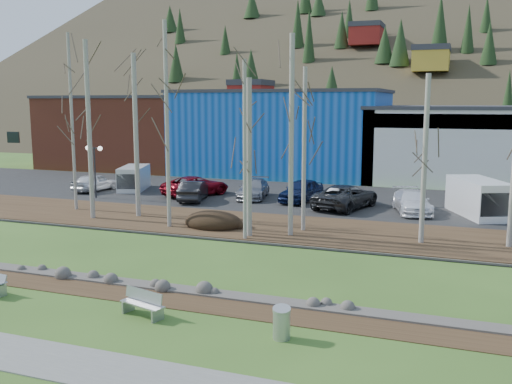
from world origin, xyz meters
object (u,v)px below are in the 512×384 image
at_px(street_lamp, 94,157).
at_px(car_6, 346,196).
at_px(car_5, 346,195).
at_px(van_white, 480,198).
at_px(seagull, 141,294).
at_px(car_1, 194,191).
at_px(car_7, 412,202).
at_px(car_2, 196,186).
at_px(car_4, 301,190).
at_px(van_grey, 133,178).
at_px(car_3, 253,189).
at_px(litter_bin, 282,324).
at_px(car_0, 95,182).
at_px(bench_intact, 143,303).

relative_size(street_lamp, car_6, 0.67).
xyz_separation_m(car_5, van_white, (8.61, -1.32, 0.49)).
relative_size(seagull, van_white, 0.08).
height_order(seagull, car_5, car_5).
xyz_separation_m(car_1, car_5, (10.57, 2.36, -0.08)).
bearing_deg(car_7, car_2, 159.40).
bearing_deg(street_lamp, seagull, -45.40).
bearing_deg(car_4, van_white, 3.04).
relative_size(car_5, van_grey, 0.83).
relative_size(street_lamp, car_3, 0.81).
relative_size(litter_bin, car_7, 0.19).
height_order(car_0, car_4, car_4).
xyz_separation_m(street_lamp, car_7, (22.42, 2.25, -2.32)).
height_order(car_5, van_white, van_white).
height_order(litter_bin, car_1, car_1).
distance_m(car_3, car_5, 6.91).
xyz_separation_m(car_2, car_6, (11.67, -1.22, 0.05)).
bearing_deg(car_0, seagull, 136.50).
distance_m(van_white, van_grey, 26.00).
bearing_deg(car_3, car_6, -23.11).
relative_size(car_4, car_5, 1.19).
bearing_deg(car_5, seagull, 104.13).
distance_m(bench_intact, van_grey, 27.61).
relative_size(litter_bin, car_4, 0.20).
bearing_deg(bench_intact, car_5, 100.01).
bearing_deg(car_3, car_1, -156.28).
relative_size(car_5, van_white, 0.69).
distance_m(seagull, car_7, 21.25).
distance_m(car_2, car_3, 4.50).
height_order(car_5, car_7, car_7).
bearing_deg(car_6, seagull, 95.55).
distance_m(seagull, van_white, 23.30).
height_order(car_1, car_6, car_6).
height_order(car_0, car_3, car_0).
relative_size(car_7, van_grey, 1.05).
distance_m(litter_bin, car_2, 26.62).
xyz_separation_m(car_2, car_5, (11.39, 0.31, -0.10)).
bearing_deg(car_2, van_grey, 19.42).
xyz_separation_m(litter_bin, street_lamp, (-20.46, 19.14, 2.70)).
bearing_deg(car_6, car_4, -6.69).
distance_m(car_4, van_grey, 14.16).
xyz_separation_m(car_0, car_4, (16.74, 0.99, 0.09)).
height_order(street_lamp, car_1, street_lamp).
height_order(car_0, car_2, car_2).
bearing_deg(car_1, car_4, -177.50).
height_order(car_2, van_white, van_white).
bearing_deg(van_white, car_0, 155.93).
relative_size(seagull, car_4, 0.09).
bearing_deg(car_1, van_grey, -37.35).
distance_m(car_1, car_5, 10.83).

